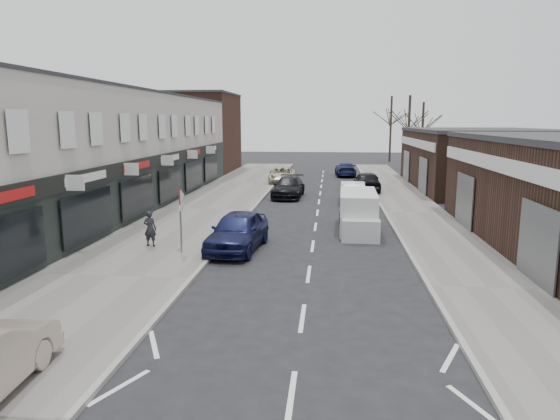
% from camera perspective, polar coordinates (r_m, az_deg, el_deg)
% --- Properties ---
extents(pavement_left, '(5.50, 64.00, 0.12)m').
position_cam_1_polar(pavement_left, '(30.36, -8.54, 0.04)').
color(pavement_left, slate).
rests_on(pavement_left, ground).
extents(pavement_right, '(3.50, 64.00, 0.12)m').
position_cam_1_polar(pavement_right, '(29.87, 15.40, -0.38)').
color(pavement_right, slate).
rests_on(pavement_right, ground).
extents(shop_terrace_left, '(8.00, 41.00, 7.10)m').
position_cam_1_polar(shop_terrace_left, '(30.07, -22.56, 5.99)').
color(shop_terrace_left, beige).
rests_on(shop_terrace_left, ground).
extents(brick_block_far, '(8.00, 10.00, 8.00)m').
position_cam_1_polar(brick_block_far, '(53.87, -9.66, 8.60)').
color(brick_block_far, '#41251B').
rests_on(brick_block_far, ground).
extents(right_unit_far, '(10.00, 16.00, 4.50)m').
position_cam_1_polar(right_unit_far, '(42.74, 21.85, 5.30)').
color(right_unit_far, '#39251A').
rests_on(right_unit_far, ground).
extents(tree_far_a, '(3.60, 3.60, 8.00)m').
position_cam_1_polar(tree_far_a, '(55.84, 14.30, 4.37)').
color(tree_far_a, '#382D26').
rests_on(tree_far_a, ground).
extents(tree_far_b, '(3.60, 3.60, 7.50)m').
position_cam_1_polar(tree_far_b, '(62.14, 15.78, 4.86)').
color(tree_far_b, '#382D26').
rests_on(tree_far_b, ground).
extents(tree_far_c, '(3.60, 3.60, 8.50)m').
position_cam_1_polar(tree_far_c, '(67.62, 12.39, 5.41)').
color(tree_far_c, '#382D26').
rests_on(tree_far_c, ground).
extents(warning_sign, '(0.12, 0.80, 2.70)m').
position_cam_1_polar(warning_sign, '(20.08, -11.26, 0.98)').
color(warning_sign, slate).
rests_on(warning_sign, pavement_left).
extents(white_van, '(1.84, 4.98, 1.92)m').
position_cam_1_polar(white_van, '(24.63, 8.92, -0.32)').
color(white_van, silver).
rests_on(white_van, ground).
extents(pedestrian, '(0.59, 0.42, 1.52)m').
position_cam_1_polar(pedestrian, '(21.64, -14.63, -2.06)').
color(pedestrian, '#212227').
rests_on(pedestrian, pavement_left).
extents(parked_car_left_a, '(2.34, 4.89, 1.61)m').
position_cam_1_polar(parked_car_left_a, '(20.91, -4.85, -2.39)').
color(parked_car_left_a, '#151942').
rests_on(parked_car_left_a, ground).
extents(parked_car_left_b, '(2.21, 5.01, 1.43)m').
position_cam_1_polar(parked_car_left_b, '(35.22, 0.98, 2.62)').
color(parked_car_left_b, black).
rests_on(parked_car_left_b, ground).
extents(parked_car_left_c, '(2.68, 5.15, 1.39)m').
position_cam_1_polar(parked_car_left_c, '(43.24, 0.27, 4.00)').
color(parked_car_left_c, '#BDB997').
rests_on(parked_car_left_c, ground).
extents(parked_car_right_a, '(1.65, 4.40, 1.43)m').
position_cam_1_polar(parked_car_right_a, '(33.21, 8.29, 2.06)').
color(parked_car_right_a, silver).
rests_on(parked_car_right_a, ground).
extents(parked_car_right_b, '(1.97, 4.67, 1.58)m').
position_cam_1_polar(parked_car_right_b, '(38.47, 9.89, 3.23)').
color(parked_car_right_b, black).
rests_on(parked_car_right_b, ground).
extents(parked_car_right_c, '(2.09, 4.68, 1.33)m').
position_cam_1_polar(parked_car_right_c, '(49.28, 7.48, 4.64)').
color(parked_car_right_c, '#12173A').
rests_on(parked_car_right_c, ground).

